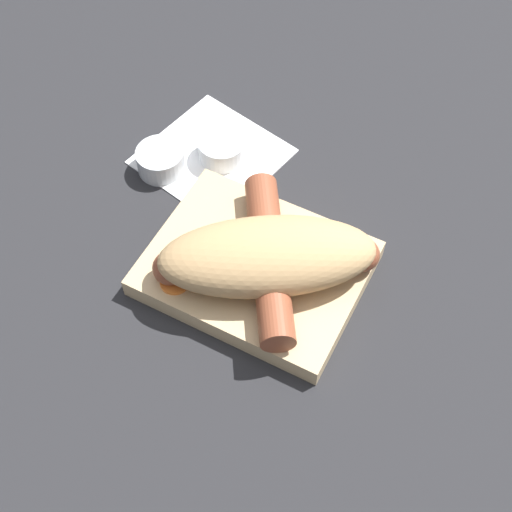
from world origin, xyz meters
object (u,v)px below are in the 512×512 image
bread_roll (267,256)px  condiment_cup_far (161,161)px  sausage (267,261)px  condiment_cup_near (222,150)px  food_tray (256,268)px

bread_roll → condiment_cup_far: 0.19m
sausage → condiment_cup_near: size_ratio=3.58×
condiment_cup_far → condiment_cup_near: bearing=41.3°
bread_roll → condiment_cup_near: 0.17m
bread_roll → condiment_cup_far: (-0.17, 0.08, -0.04)m
bread_roll → sausage: bearing=124.7°
condiment_cup_near → condiment_cup_far: 0.07m
bread_roll → sausage: bread_roll is taller
bread_roll → sausage: (-0.00, 0.00, -0.01)m
bread_roll → condiment_cup_near: (-0.12, 0.12, -0.04)m
condiment_cup_near → condiment_cup_far: bearing=-138.7°
food_tray → sausage: bearing=-17.9°
food_tray → bread_roll: 0.04m
condiment_cup_near → condiment_cup_far: same height
bread_roll → sausage: 0.01m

